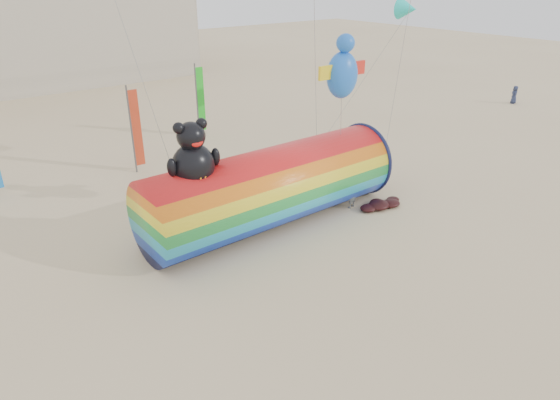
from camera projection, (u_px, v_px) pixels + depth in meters
ground at (293, 269)px, 20.26m from camera, size 160.00×160.00×0.00m
windsock_assembly at (272, 185)px, 23.20m from camera, size 12.65×3.85×5.83m
kite_handler at (352, 193)px, 25.14m from camera, size 0.68×0.53×1.64m
fabric_bundle at (381, 204)px, 25.41m from camera, size 2.62×1.35×0.41m
festival_banners at (118, 123)px, 30.00m from camera, size 14.64×3.96×5.20m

